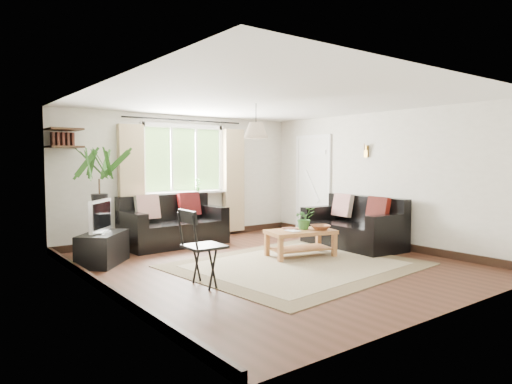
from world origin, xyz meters
TOP-DOWN VIEW (x-y plane):
  - floor at (0.00, 0.00)m, footprint 5.50×5.50m
  - ceiling at (0.00, 0.00)m, footprint 5.50×5.50m
  - wall_back at (0.00, 2.75)m, footprint 5.00×0.02m
  - wall_front at (0.00, -2.75)m, footprint 5.00×0.02m
  - wall_left at (-2.50, 0.00)m, footprint 0.02×5.50m
  - wall_right at (2.50, 0.00)m, footprint 0.02×5.50m
  - rug at (0.23, -0.28)m, footprint 3.52×3.10m
  - window at (0.00, 2.71)m, footprint 2.50×0.16m
  - door at (2.47, 1.70)m, footprint 0.06×0.96m
  - corner_shelf at (-2.25, 2.50)m, footprint 0.50×0.50m
  - pendant_lamp at (0.00, 0.40)m, footprint 0.36×0.36m
  - wall_sconce at (2.43, 0.30)m, footprint 0.12×0.12m
  - sofa_back at (-0.47, 2.23)m, footprint 1.87×1.00m
  - sofa_right at (1.99, 0.20)m, footprint 1.85×1.01m
  - coffee_table at (0.68, 0.12)m, footprint 1.16×0.80m
  - table_plant at (0.78, 0.15)m, footprint 0.40×0.37m
  - bowl at (0.95, -0.04)m, footprint 0.41×0.41m
  - book_a at (0.39, 0.09)m, footprint 0.17×0.23m
  - book_b at (0.50, 0.28)m, footprint 0.22×0.27m
  - tv_stand at (-2.00, 1.51)m, footprint 0.95×0.98m
  - tv at (-2.03, 1.51)m, footprint 0.61×0.65m
  - palm_stand at (-1.81, 2.20)m, footprint 0.76×0.76m
  - folding_chair at (-1.40, -0.41)m, footprint 0.50×0.50m
  - sill_plant at (0.25, 2.63)m, footprint 0.14×0.10m

SIDE VIEW (x-z plane):
  - floor at x=0.00m, z-range 0.00..0.00m
  - rug at x=0.23m, z-range 0.00..0.02m
  - coffee_table at x=0.68m, z-range 0.00..0.43m
  - tv_stand at x=-2.00m, z-range 0.00..0.47m
  - sofa_right at x=1.99m, z-range 0.00..0.85m
  - sofa_back at x=-0.47m, z-range 0.00..0.86m
  - book_a at x=0.39m, z-range 0.43..0.45m
  - book_b at x=0.50m, z-range 0.43..0.46m
  - bowl at x=0.95m, z-range 0.43..0.51m
  - folding_chair at x=-1.40m, z-range 0.00..0.95m
  - table_plant at x=0.78m, z-range 0.43..0.79m
  - tv at x=-2.03m, z-range 0.47..0.98m
  - palm_stand at x=-1.81m, z-range 0.00..1.76m
  - door at x=2.47m, z-range -0.03..2.03m
  - sill_plant at x=0.25m, z-range 0.93..1.20m
  - wall_back at x=0.00m, z-range 0.00..2.40m
  - wall_front at x=0.00m, z-range 0.00..2.40m
  - wall_left at x=-2.50m, z-range 0.00..2.40m
  - wall_right at x=2.50m, z-range 0.00..2.40m
  - window at x=0.00m, z-range 0.47..2.63m
  - wall_sconce at x=2.43m, z-range 1.60..1.88m
  - corner_shelf at x=-2.25m, z-range 1.72..2.06m
  - pendant_lamp at x=0.00m, z-range 1.78..2.32m
  - ceiling at x=0.00m, z-range 2.40..2.40m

